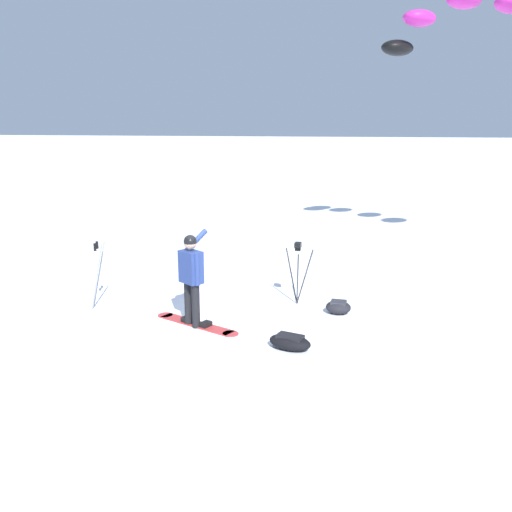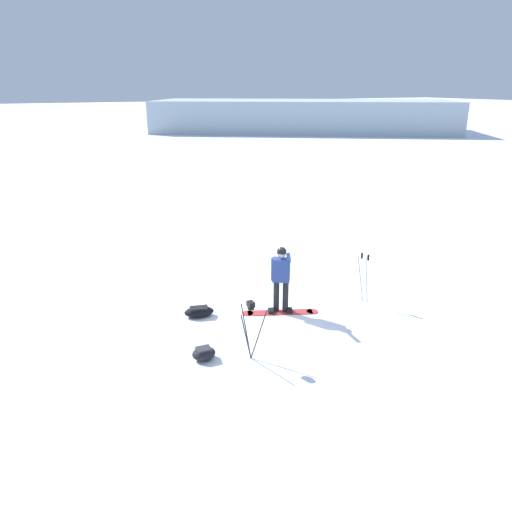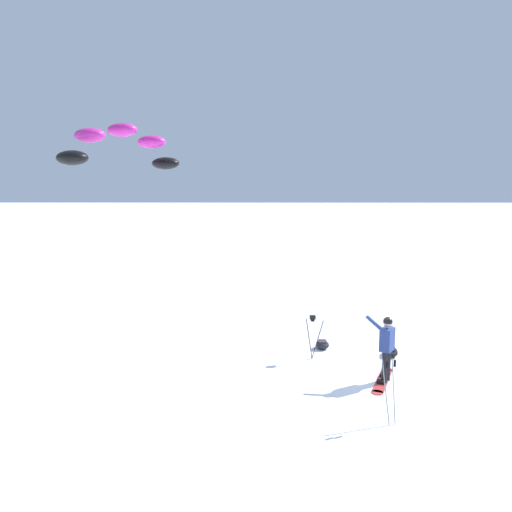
{
  "view_description": "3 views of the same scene",
  "coord_description": "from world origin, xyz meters",
  "px_view_note": "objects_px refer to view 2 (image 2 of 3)",
  "views": [
    {
      "loc": [
        -2.85,
        9.0,
        3.46
      ],
      "look_at": [
        -0.53,
        -0.5,
        1.1
      ],
      "focal_mm": 38.32,
      "sensor_mm": 36.0,
      "label": 1
    },
    {
      "loc": [
        -4.97,
        -9.11,
        5.2
      ],
      "look_at": [
        -1.79,
        -2.66,
        2.72
      ],
      "focal_mm": 35.02,
      "sensor_mm": 36.0,
      "label": 2
    },
    {
      "loc": [
        11.71,
        -2.61,
        4.71
      ],
      "look_at": [
        -1.86,
        -2.77,
        2.8
      ],
      "focal_mm": 33.78,
      "sensor_mm": 36.0,
      "label": 3
    }
  ],
  "objects_px": {
    "snowboard": "(280,312)",
    "gear_bag_large": "(199,311)",
    "snowboarder": "(281,273)",
    "camera_tripod": "(251,318)",
    "gear_bag_small": "(204,353)",
    "ski_poles": "(364,271)"
  },
  "relations": [
    {
      "from": "snowboard",
      "to": "gear_bag_large",
      "type": "bearing_deg",
      "value": 159.46
    },
    {
      "from": "snowboarder",
      "to": "camera_tripod",
      "type": "relative_size",
      "value": 1.33
    },
    {
      "from": "camera_tripod",
      "to": "gear_bag_small",
      "type": "xyz_separation_m",
      "value": [
        -0.85,
        0.4,
        -0.77
      ]
    },
    {
      "from": "snowboarder",
      "to": "gear_bag_small",
      "type": "xyz_separation_m",
      "value": [
        -2.43,
        -1.24,
        -0.86
      ]
    },
    {
      "from": "gear_bag_large",
      "to": "ski_poles",
      "type": "bearing_deg",
      "value": -15.4
    },
    {
      "from": "snowboard",
      "to": "gear_bag_small",
      "type": "relative_size",
      "value": 3.53
    },
    {
      "from": "snowboarder",
      "to": "ski_poles",
      "type": "bearing_deg",
      "value": -12.48
    },
    {
      "from": "snowboard",
      "to": "gear_bag_small",
      "type": "distance_m",
      "value": 2.67
    },
    {
      "from": "ski_poles",
      "to": "gear_bag_small",
      "type": "bearing_deg",
      "value": -170.09
    },
    {
      "from": "snowboard",
      "to": "gear_bag_small",
      "type": "bearing_deg",
      "value": -153.55
    },
    {
      "from": "gear_bag_large",
      "to": "gear_bag_small",
      "type": "height_order",
      "value": "gear_bag_small"
    },
    {
      "from": "gear_bag_small",
      "to": "ski_poles",
      "type": "relative_size",
      "value": 0.38
    },
    {
      "from": "snowboarder",
      "to": "gear_bag_large",
      "type": "height_order",
      "value": "snowboarder"
    },
    {
      "from": "gear_bag_large",
      "to": "ski_poles",
      "type": "xyz_separation_m",
      "value": [
        3.92,
        -1.08,
        0.72
      ]
    },
    {
      "from": "camera_tripod",
      "to": "ski_poles",
      "type": "bearing_deg",
      "value": 17.92
    },
    {
      "from": "snowboard",
      "to": "ski_poles",
      "type": "relative_size",
      "value": 1.33
    },
    {
      "from": "snowboard",
      "to": "camera_tripod",
      "type": "height_order",
      "value": "camera_tripod"
    },
    {
      "from": "gear_bag_large",
      "to": "camera_tripod",
      "type": "relative_size",
      "value": 0.61
    },
    {
      "from": "gear_bag_large",
      "to": "gear_bag_small",
      "type": "relative_size",
      "value": 1.57
    },
    {
      "from": "snowboard",
      "to": "snowboarder",
      "type": "bearing_deg",
      "value": 52.11
    },
    {
      "from": "camera_tripod",
      "to": "ski_poles",
      "type": "height_order",
      "value": "ski_poles"
    },
    {
      "from": "gear_bag_large",
      "to": "snowboard",
      "type": "bearing_deg",
      "value": -20.54
    }
  ]
}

